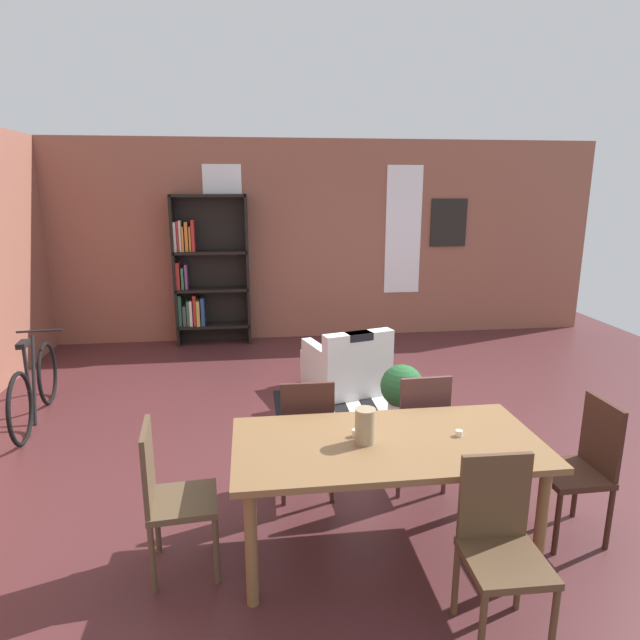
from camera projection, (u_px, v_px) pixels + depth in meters
name	position (u px, v px, depth m)	size (l,w,h in m)	color
ground_plane	(369.00, 453.00, 4.78)	(10.03, 10.03, 0.00)	#4B2427
back_wall_brick	(315.00, 241.00, 8.20)	(8.69, 0.12, 2.95)	#915645
window_pane_0	(224.00, 232.00, 7.92)	(0.55, 0.02, 1.92)	white
window_pane_1	(403.00, 230.00, 8.26)	(0.55, 0.02, 1.92)	white
dining_table	(387.00, 453.00, 3.35)	(1.89, 0.92, 0.77)	brown
vase_on_table	(365.00, 426.00, 3.29)	(0.13, 0.13, 0.22)	#998466
tealight_candle_0	(459.00, 433.00, 3.39)	(0.04, 0.04, 0.04)	silver
tealight_candle_1	(355.00, 433.00, 3.39)	(0.04, 0.04, 0.05)	silver
dining_chair_head_left	(170.00, 494.00, 3.22)	(0.43, 0.43, 0.95)	brown
dining_chair_near_right	(500.00, 542.00, 2.79)	(0.41, 0.41, 0.95)	#4F3824
dining_chair_far_right	(419.00, 427.00, 4.11)	(0.41, 0.41, 0.95)	#53312F
dining_chair_far_left	(307.00, 433.00, 4.00)	(0.41, 0.41, 0.95)	#40231D
dining_chair_head_right	(582.00, 464.00, 3.56)	(0.41, 0.41, 0.95)	#392016
bookshelf_tall	(205.00, 272.00, 7.86)	(1.08, 0.30, 2.17)	black
armchair_white	(347.00, 366.00, 6.21)	(0.99, 0.99, 0.75)	silver
bicycle_second	(35.00, 388.00, 5.38)	(0.44, 1.65, 0.89)	black
potted_plant_by_shelf	(402.00, 389.00, 5.44)	(0.43, 0.43, 0.55)	silver
striped_rug	(339.00, 403.00, 5.87)	(1.38, 0.91, 0.01)	black
framed_picture	(449.00, 223.00, 8.32)	(0.56, 0.03, 0.72)	black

